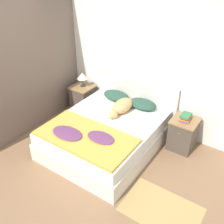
# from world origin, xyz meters

# --- Properties ---
(ground_plane) EXTENTS (16.00, 16.00, 0.00)m
(ground_plane) POSITION_xyz_m (0.00, 0.00, 0.00)
(ground_plane) COLOR #896647
(wall_back) EXTENTS (9.00, 0.06, 2.55)m
(wall_back) POSITION_xyz_m (0.00, 2.13, 1.27)
(wall_back) COLOR white
(wall_back) RESTS_ON ground_plane
(wall_side_left) EXTENTS (0.06, 3.10, 2.55)m
(wall_side_left) POSITION_xyz_m (-1.39, 1.05, 1.27)
(wall_side_left) COLOR #706056
(wall_side_left) RESTS_ON ground_plane
(bed) EXTENTS (1.66, 1.98, 0.53)m
(bed) POSITION_xyz_m (0.15, 1.05, 0.26)
(bed) COLOR silver
(bed) RESTS_ON ground_plane
(headboard) EXTENTS (1.74, 0.06, 0.96)m
(headboard) POSITION_xyz_m (0.15, 2.06, 0.50)
(headboard) COLOR silver
(headboard) RESTS_ON ground_plane
(nightstand_left) EXTENTS (0.44, 0.45, 0.58)m
(nightstand_left) POSITION_xyz_m (-0.98, 1.79, 0.29)
(nightstand_left) COLOR #4C4238
(nightstand_left) RESTS_ON ground_plane
(nightstand_right) EXTENTS (0.44, 0.45, 0.58)m
(nightstand_right) POSITION_xyz_m (1.27, 1.79, 0.29)
(nightstand_right) COLOR #4C4238
(nightstand_right) RESTS_ON ground_plane
(pillow_left) EXTENTS (0.53, 0.34, 0.16)m
(pillow_left) POSITION_xyz_m (-0.15, 1.82, 0.61)
(pillow_left) COLOR #284C3D
(pillow_left) RESTS_ON bed
(pillow_right) EXTENTS (0.53, 0.34, 0.16)m
(pillow_right) POSITION_xyz_m (0.44, 1.82, 0.61)
(pillow_right) COLOR #284C3D
(pillow_right) RESTS_ON bed
(quilt) EXTENTS (1.54, 0.82, 0.08)m
(quilt) POSITION_xyz_m (0.13, 0.51, 0.56)
(quilt) COLOR gold
(quilt) RESTS_ON bed
(dog) EXTENTS (0.29, 0.74, 0.22)m
(dog) POSITION_xyz_m (0.19, 1.49, 0.63)
(dog) COLOR tan
(dog) RESTS_ON bed
(book_stack) EXTENTS (0.17, 0.22, 0.11)m
(book_stack) POSITION_xyz_m (1.27, 1.79, 0.64)
(book_stack) COLOR #703D7F
(book_stack) RESTS_ON nightstand_right
(table_lamp) EXTENTS (0.22, 0.22, 0.30)m
(table_lamp) POSITION_xyz_m (-0.98, 1.81, 0.81)
(table_lamp) COLOR #2D2D33
(table_lamp) RESTS_ON nightstand_left
(rug) EXTENTS (1.04, 0.71, 0.00)m
(rug) POSITION_xyz_m (1.56, 0.37, 0.00)
(rug) COLOR tan
(rug) RESTS_ON ground_plane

